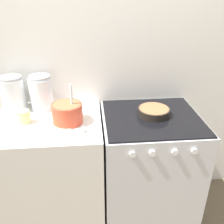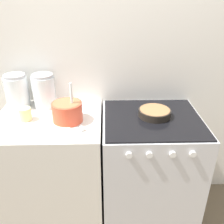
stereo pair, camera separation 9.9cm
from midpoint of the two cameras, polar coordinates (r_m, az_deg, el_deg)
name	(u,v)px [view 2 (the right image)]	position (r m, az deg, el deg)	size (l,w,h in m)	color
wall_back	(101,68)	(1.98, -1.14, 10.08)	(4.50, 0.05, 2.40)	white
countertop_cabinet	(54,171)	(2.06, -11.67, -13.14)	(0.75, 0.64, 0.94)	silver
stove	(148,170)	(2.06, 9.73, -12.88)	(0.71, 0.66, 0.94)	silver
mixing_bowl	(67,111)	(1.71, -8.56, 0.28)	(0.21, 0.21, 0.28)	#D84C33
baking_pan	(155,113)	(1.81, 11.27, -0.14)	(0.23, 0.23, 0.05)	black
storage_jar_left	(17,93)	(2.00, -19.54, 4.04)	(0.17, 0.17, 0.26)	silver
storage_jar_middle	(44,93)	(1.95, -13.82, 4.23)	(0.17, 0.17, 0.26)	silver
tin_can	(25,114)	(1.80, -17.73, -0.49)	(0.08, 0.08, 0.09)	beige
recipe_page	(54,129)	(1.65, -11.44, -3.92)	(0.26, 0.31, 0.01)	beige
measuring_spoon	(80,129)	(1.61, -5.59, -3.87)	(0.12, 0.04, 0.04)	white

